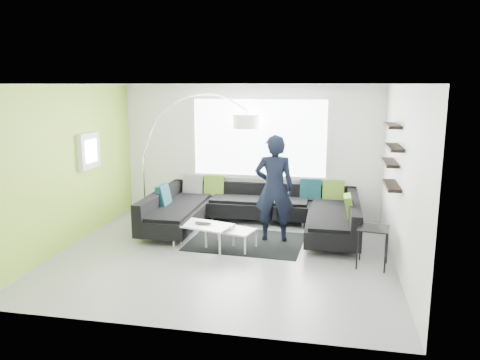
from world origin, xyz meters
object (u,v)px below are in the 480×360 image
side_table (372,247)px  person (274,188)px  sectional_sofa (253,213)px  laptop (202,224)px  coffee_table (217,236)px  arc_lamp (143,158)px

side_table → person: bearing=149.6°
sectional_sofa → laptop: bearing=-124.0°
coffee_table → laptop: (-0.26, -0.04, 0.22)m
sectional_sofa → arc_lamp: arc_lamp is taller
coffee_table → arc_lamp: (-1.90, 1.37, 1.11)m
coffee_table → arc_lamp: bearing=159.9°
side_table → arc_lamp: bearing=158.6°
sectional_sofa → laptop: sectional_sofa is taller
side_table → laptop: (-2.84, 0.35, 0.10)m
person → arc_lamp: bearing=-20.0°
coffee_table → arc_lamp: arc_lamp is taller
coffee_table → side_table: (2.58, -0.39, 0.11)m
sectional_sofa → side_table: size_ratio=6.24×
side_table → person: 2.04m
coffee_table → side_table: bearing=7.0°
coffee_table → person: 1.33m
sectional_sofa → coffee_table: (-0.47, -1.03, -0.17)m
arc_lamp → side_table: bearing=-33.1°
coffee_table → side_table: size_ratio=1.98×
coffee_table → person: person is taller
person → laptop: bearing=23.7°
sectional_sofa → arc_lamp: size_ratio=1.50×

